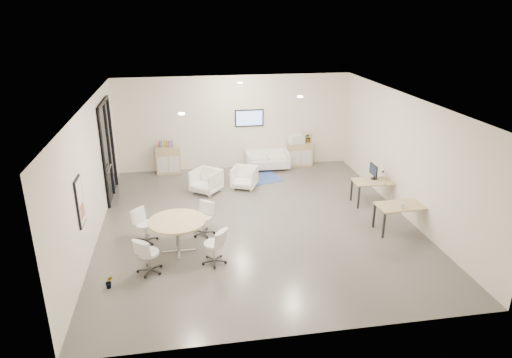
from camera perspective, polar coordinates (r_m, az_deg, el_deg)
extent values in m
cube|color=#54514D|center=(12.26, 0.09, -7.04)|extent=(8.00, 9.00, 0.80)
cube|color=white|center=(10.99, 0.10, 11.76)|extent=(8.00, 9.00, 0.80)
cube|color=white|center=(16.14, -2.85, 7.38)|extent=(8.00, 0.80, 3.20)
cube|color=white|center=(7.12, 6.87, -10.84)|extent=(8.00, 0.80, 3.20)
cube|color=white|center=(11.61, -21.84, 0.54)|extent=(0.80, 9.00, 3.20)
cube|color=white|center=(12.92, 19.73, 2.78)|extent=(0.80, 9.00, 3.20)
cube|color=black|center=(13.92, -18.03, 3.46)|extent=(0.02, 1.90, 2.85)
cube|color=black|center=(13.60, -18.59, 9.05)|extent=(0.06, 1.90, 0.08)
cube|color=black|center=(13.06, -18.45, 2.31)|extent=(0.06, 0.08, 2.85)
cube|color=black|center=(14.78, -17.51, 4.50)|extent=(0.06, 0.08, 2.85)
cube|color=black|center=(14.06, -17.87, 3.65)|extent=(0.06, 0.07, 2.85)
cube|color=#B2B2B7|center=(13.60, -17.85, 1.42)|extent=(0.04, 0.60, 0.05)
cube|color=black|center=(10.07, -21.16, -2.68)|extent=(0.04, 0.54, 1.04)
cube|color=white|center=(10.07, -21.04, -2.67)|extent=(0.01, 0.46, 0.96)
cube|color=#C05E46|center=(10.15, -20.88, -3.71)|extent=(0.01, 0.32, 0.30)
cube|color=black|center=(15.75, -0.85, 7.63)|extent=(0.98, 0.05, 0.58)
cube|color=#90AEF9|center=(15.72, -0.83, 7.61)|extent=(0.90, 0.01, 0.50)
cylinder|color=#FFEAC6|center=(9.93, -9.30, 8.06)|extent=(0.14, 0.14, 0.03)
cylinder|color=#FFEAC6|center=(11.79, 5.53, 10.21)|extent=(0.14, 0.14, 0.03)
cylinder|color=#FFEAC6|center=(13.98, -2.01, 11.93)|extent=(0.14, 0.14, 0.03)
cube|color=tan|center=(15.74, -10.91, 2.36)|extent=(0.81, 0.41, 0.91)
cube|color=silver|center=(15.57, -11.58, 1.76)|extent=(0.34, 0.02, 0.55)
cube|color=silver|center=(15.56, -10.21, 1.84)|extent=(0.34, 0.02, 0.55)
cube|color=tan|center=(16.27, 5.49, 3.14)|extent=(0.85, 0.40, 0.85)
cube|color=silver|center=(16.06, 4.99, 2.60)|extent=(0.36, 0.02, 0.51)
cube|color=silver|center=(16.16, 6.34, 2.66)|extent=(0.36, 0.02, 0.51)
cube|color=red|center=(15.58, -11.98, 4.28)|extent=(0.04, 0.14, 0.22)
cube|color=#337FCC|center=(15.58, -11.76, 4.29)|extent=(0.04, 0.14, 0.22)
cube|color=gold|center=(15.58, -11.53, 4.31)|extent=(0.04, 0.14, 0.22)
cube|color=#4CB24C|center=(15.58, -11.31, 4.32)|extent=(0.04, 0.14, 0.22)
cube|color=#CC6619|center=(15.57, -11.08, 4.33)|extent=(0.04, 0.14, 0.22)
cube|color=purple|center=(15.57, -10.86, 4.35)|extent=(0.04, 0.14, 0.22)
cube|color=#E54C7F|center=(15.57, -10.64, 4.36)|extent=(0.04, 0.14, 0.22)
cube|color=teal|center=(15.57, -10.41, 4.38)|extent=(0.04, 0.14, 0.22)
cube|color=white|center=(16.07, 5.02, 5.07)|extent=(0.57, 0.50, 0.30)
cube|color=white|center=(16.02, 5.04, 5.69)|extent=(0.43, 0.38, 0.06)
cube|color=white|center=(15.89, 1.42, 2.07)|extent=(1.52, 0.79, 0.28)
cube|color=white|center=(16.07, 1.24, 3.34)|extent=(1.50, 0.21, 0.28)
cube|color=white|center=(15.74, -1.01, 2.42)|extent=(0.15, 0.75, 0.56)
cube|color=white|center=(15.99, 3.83, 2.67)|extent=(0.15, 0.75, 0.56)
cube|color=#334F9C|center=(14.99, 0.12, -0.02)|extent=(1.75, 1.41, 0.01)
imported|color=white|center=(13.90, -6.26, -0.13)|extent=(1.05, 1.05, 0.79)
imported|color=white|center=(14.18, -1.47, 0.32)|extent=(0.93, 0.91, 0.74)
cube|color=tan|center=(13.39, 14.81, -0.29)|extent=(1.36, 0.75, 0.04)
cube|color=black|center=(13.05, 12.71, -2.30)|extent=(0.05, 0.05, 0.65)
cube|color=black|center=(13.54, 17.51, -1.91)|extent=(0.05, 0.05, 0.65)
cube|color=black|center=(13.53, 11.84, -1.39)|extent=(0.05, 0.05, 0.65)
cube|color=black|center=(14.01, 16.50, -1.04)|extent=(0.05, 0.05, 0.65)
cube|color=tan|center=(11.92, 18.04, -3.17)|extent=(1.40, 0.75, 0.04)
cube|color=black|center=(11.56, 15.68, -5.62)|extent=(0.05, 0.05, 0.67)
cube|color=black|center=(12.13, 21.14, -5.00)|extent=(0.05, 0.05, 0.67)
cube|color=black|center=(12.03, 14.54, -4.42)|extent=(0.05, 0.05, 0.67)
cube|color=black|center=(12.58, 19.84, -3.88)|extent=(0.05, 0.05, 0.67)
cylinder|color=black|center=(13.51, 14.56, 0.04)|extent=(0.20, 0.20, 0.02)
cube|color=black|center=(13.47, 14.61, 0.52)|extent=(0.04, 0.03, 0.24)
cube|color=black|center=(13.40, 14.47, 1.11)|extent=(0.03, 0.50, 0.32)
cylinder|color=tan|center=(10.49, -9.84, -5.23)|extent=(1.31, 1.31, 0.04)
cylinder|color=#B2B2B7|center=(10.66, -9.71, -7.16)|extent=(0.10, 0.10, 0.76)
cube|color=#B2B2B7|center=(10.84, -9.59, -8.86)|extent=(0.77, 0.06, 0.03)
cube|color=#B2B2B7|center=(10.84, -9.59, -8.86)|extent=(0.06, 0.77, 0.03)
imported|color=#3F7F3F|center=(16.21, 6.59, 5.06)|extent=(0.35, 0.37, 0.25)
imported|color=#3F7F3F|center=(9.87, -17.84, -12.52)|extent=(0.19, 0.30, 0.13)
imported|color=white|center=(11.66, 17.89, -3.28)|extent=(0.11, 0.09, 0.11)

